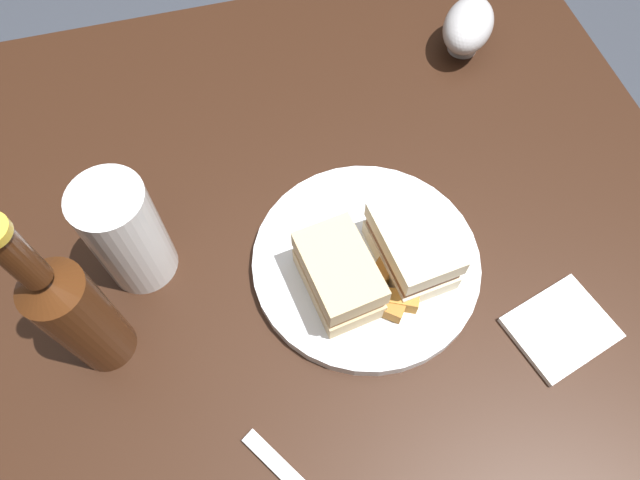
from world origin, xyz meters
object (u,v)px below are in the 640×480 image
Objects in this scene: plate at (366,262)px; napkin at (561,328)px; sandwich_half_left at (339,275)px; pint_glass at (129,238)px; cider_bottle at (75,312)px; gravy_boat at (469,25)px; sandwich_half_right at (412,246)px.

napkin is (-0.19, 0.14, -0.00)m from plate.
sandwich_half_left is at bearing 31.91° from plate.
plate is at bearing 164.50° from pint_glass.
cider_bottle reaches higher than napkin.
gravy_boat is at bearing -149.25° from cider_bottle.
cider_bottle reaches higher than plate.
sandwich_half_left is 0.09m from sandwich_half_right.
sandwich_half_left is 0.77× the size of pint_glass.
pint_glass is at bearing -24.75° from napkin.
gravy_boat is at bearing -128.73° from plate.
sandwich_half_left reaches higher than gravy_boat.
gravy_boat reaches higher than napkin.
sandwich_half_right is 1.07× the size of napkin.
sandwich_half_left is 1.06× the size of napkin.
sandwich_half_right is 0.44× the size of cider_bottle.
pint_glass reaches higher than sandwich_half_right.
pint_glass is (0.26, -0.07, 0.06)m from plate.
pint_glass is 0.50m from napkin.
cider_bottle is at bearing 3.74° from plate.
sandwich_half_right is 0.91× the size of gravy_boat.
napkin is at bearing 82.39° from gravy_boat.
napkin is (-0.23, 0.11, -0.05)m from sandwich_half_left.
sandwich_half_right is at bearing 164.92° from plate.
sandwich_half_left is 0.26m from napkin.
gravy_boat is at bearing -154.64° from pint_glass.
napkin is at bearing 155.25° from pint_glass.
plate is 0.23m from napkin.
gravy_boat reaches higher than plate.
cider_bottle is at bearing -12.99° from napkin.
sandwich_half_right is (-0.09, -0.01, -0.00)m from sandwich_half_left.
plate is at bearing 51.27° from gravy_boat.
cider_bottle is at bearing 61.03° from pint_glass.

